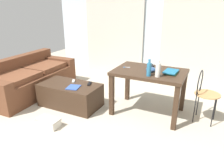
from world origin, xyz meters
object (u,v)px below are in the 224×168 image
(craft_table, at_px, (149,77))
(shoebox, at_px, (49,122))
(magazine, at_px, (73,87))
(bottle_far, at_px, (149,69))
(bottle_near, at_px, (158,70))
(book_stack, at_px, (171,72))
(scissors, at_px, (126,67))
(wire_chair, at_px, (204,90))
(tv_remote_on_table, at_px, (152,65))
(tv_remote_secondary, at_px, (89,84))
(coffee_table, at_px, (70,95))
(couch, at_px, (29,79))
(bowl, at_px, (151,69))
(tv_remote_primary, at_px, (73,81))

(craft_table, relative_size, shoebox, 3.21)
(magazine, bearing_deg, bottle_far, -3.94)
(bottle_near, distance_m, bottle_far, 0.13)
(book_stack, distance_m, scissors, 0.75)
(wire_chair, bearing_deg, magazine, -163.41)
(wire_chair, xyz_separation_m, shoebox, (-2.03, -1.23, -0.45))
(tv_remote_on_table, height_order, tv_remote_secondary, tv_remote_on_table)
(wire_chair, bearing_deg, tv_remote_secondary, -169.64)
(book_stack, bearing_deg, bottle_near, -120.05)
(coffee_table, distance_m, magazine, 0.28)
(couch, bearing_deg, bottle_near, -0.14)
(wire_chair, xyz_separation_m, bottle_near, (-0.64, -0.37, 0.33))
(craft_table, relative_size, bowl, 7.20)
(scissors, xyz_separation_m, magazine, (-0.76, -0.47, -0.33))
(coffee_table, xyz_separation_m, wire_chair, (2.16, 0.50, 0.31))
(bottle_far, distance_m, magazine, 1.33)
(wire_chair, bearing_deg, book_stack, -166.49)
(craft_table, xyz_separation_m, magazine, (-1.17, -0.47, -0.21))
(coffee_table, bearing_deg, couch, 173.27)
(tv_remote_secondary, bearing_deg, bottle_far, -24.35)
(book_stack, relative_size, magazine, 1.29)
(bottle_near, xyz_separation_m, tv_remote_primary, (-1.53, 0.01, -0.43))
(craft_table, bearing_deg, tv_remote_primary, -170.11)
(bottle_near, relative_size, tv_remote_secondary, 1.50)
(craft_table, relative_size, bottle_far, 4.44)
(couch, distance_m, book_stack, 2.85)
(coffee_table, height_order, scissors, scissors)
(couch, height_order, shoebox, couch)
(bowl, distance_m, tv_remote_on_table, 0.33)
(craft_table, distance_m, magazine, 1.28)
(wire_chair, relative_size, tv_remote_primary, 5.67)
(bottle_far, height_order, magazine, bottle_far)
(bottle_far, xyz_separation_m, shoebox, (-1.26, -0.84, -0.78))
(tv_remote_on_table, height_order, shoebox, tv_remote_on_table)
(coffee_table, height_order, book_stack, book_stack)
(couch, bearing_deg, tv_remote_primary, 0.04)
(wire_chair, distance_m, bottle_near, 0.81)
(tv_remote_on_table, bearing_deg, bottle_far, -104.89)
(book_stack, xyz_separation_m, tv_remote_primary, (-1.68, -0.25, -0.34))
(magazine, bearing_deg, tv_remote_secondary, 45.29)
(couch, height_order, bowl, bowl)
(couch, bearing_deg, book_stack, 5.02)
(bottle_far, bearing_deg, craft_table, 103.44)
(bowl, relative_size, scissors, 1.33)
(craft_table, bearing_deg, wire_chair, 8.86)
(couch, relative_size, bottle_near, 8.01)
(tv_remote_secondary, relative_size, shoebox, 0.47)
(coffee_table, xyz_separation_m, tv_remote_primary, (-0.01, 0.13, 0.22))
(craft_table, bearing_deg, coffee_table, -164.49)
(coffee_table, bearing_deg, scissors, 22.06)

